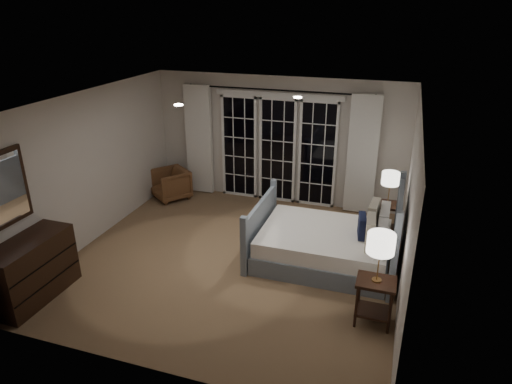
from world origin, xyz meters
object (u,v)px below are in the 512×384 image
(bed, at_px, (328,244))
(lamp_right, at_px, (391,179))
(dresser, at_px, (32,270))
(lamp_left, at_px, (381,244))
(nightstand_right, at_px, (386,215))
(armchair, at_px, (170,184))
(nightstand_left, at_px, (375,295))

(bed, relative_size, lamp_right, 3.81)
(dresser, bearing_deg, lamp_left, 11.22)
(bed, distance_m, nightstand_right, 1.38)
(bed, height_order, armchair, bed)
(nightstand_right, relative_size, dresser, 0.51)
(bed, xyz_separation_m, nightstand_left, (0.79, -1.29, 0.09))
(bed, relative_size, nightstand_left, 3.45)
(bed, distance_m, dresser, 4.25)
(nightstand_right, xyz_separation_m, lamp_left, (0.01, -2.41, 0.72))
(bed, bearing_deg, lamp_left, -58.37)
(nightstand_right, bearing_deg, nightstand_left, -89.85)
(nightstand_right, distance_m, lamp_left, 2.52)
(nightstand_left, bearing_deg, dresser, -168.78)
(lamp_right, xyz_separation_m, dresser, (-4.44, -3.29, -0.64))
(lamp_right, height_order, armchair, lamp_right)
(lamp_right, bearing_deg, lamp_left, -89.85)
(bed, xyz_separation_m, nightstand_right, (0.79, 1.12, 0.09))
(lamp_left, relative_size, lamp_right, 1.14)
(nightstand_right, bearing_deg, dresser, -143.40)
(nightstand_left, distance_m, nightstand_right, 2.41)
(bed, bearing_deg, nightstand_left, -58.37)
(bed, distance_m, lamp_right, 1.57)
(bed, relative_size, dresser, 1.74)
(lamp_right, bearing_deg, armchair, 175.10)
(nightstand_left, bearing_deg, nightstand_right, 90.15)
(nightstand_right, height_order, dresser, dresser)
(nightstand_right, xyz_separation_m, armchair, (-4.31, 0.37, -0.10))
(bed, relative_size, lamp_left, 3.34)
(armchair, bearing_deg, lamp_left, 4.19)
(armchair, height_order, dresser, dresser)
(nightstand_right, height_order, lamp_right, lamp_right)
(dresser, bearing_deg, armchair, 87.97)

